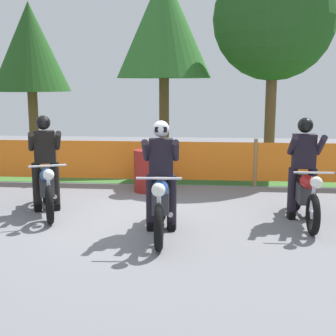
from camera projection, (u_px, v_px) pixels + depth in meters
ground at (135, 220)px, 7.76m from camera, size 24.00×24.00×0.02m
grass_verge at (168, 158)px, 14.11m from camera, size 24.00×7.43×0.01m
barrier_fence at (153, 161)px, 10.38m from camera, size 9.04×0.08×1.05m
tree_leftmost at (30, 48)px, 13.33m from camera, size 2.26×2.26×4.51m
tree_near_left at (164, 25)px, 12.73m from camera, size 2.62×2.62×5.29m
tree_near_right at (274, 20)px, 11.80m from camera, size 3.09×3.09×5.38m
motorcycle_lead at (47, 187)px, 8.09m from camera, size 0.94×1.90×0.95m
motorcycle_trailing at (305, 195)px, 7.57m from camera, size 0.59×2.00×0.95m
motorcycle_third at (161, 203)px, 6.96m from camera, size 0.62×2.10×1.00m
rider_lead at (45, 160)px, 8.19m from camera, size 0.68×0.69×1.69m
rider_trailing at (303, 162)px, 7.69m from camera, size 0.54×0.67×1.69m
rider_third at (161, 169)px, 7.10m from camera, size 0.57×0.70×1.69m
oil_drum at (148, 171)px, 9.73m from camera, size 0.58×0.58×0.88m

